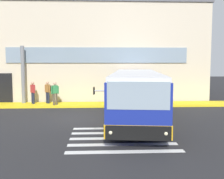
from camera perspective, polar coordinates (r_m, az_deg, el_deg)
ground_plane at (r=16.15m, az=-6.52°, el=-6.05°), size 80.00×90.00×0.02m
bay_paint_stripes at (r=12.07m, az=1.86°, el=-10.01°), size 4.40×3.96×0.01m
terminal_building at (r=27.44m, az=-6.52°, el=7.43°), size 21.90×13.80×8.23m
boarding_curb at (r=20.85m, az=-5.69°, el=-3.13°), size 24.10×2.00×0.15m
entry_support_column at (r=21.95m, az=-17.89°, el=2.93°), size 0.28×0.28×4.32m
bus_main_foreground at (r=15.94m, az=4.96°, el=-1.29°), size 4.34×11.69×2.70m
passenger_near_column at (r=21.42m, az=-16.03°, el=-0.38°), size 0.41×0.48×1.68m
passenger_by_doorway at (r=21.42m, az=-13.09°, el=-0.22°), size 0.52×0.50×1.68m
passenger_at_curb_edge at (r=20.46m, az=-11.68°, el=-0.56°), size 0.52×0.39×1.68m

